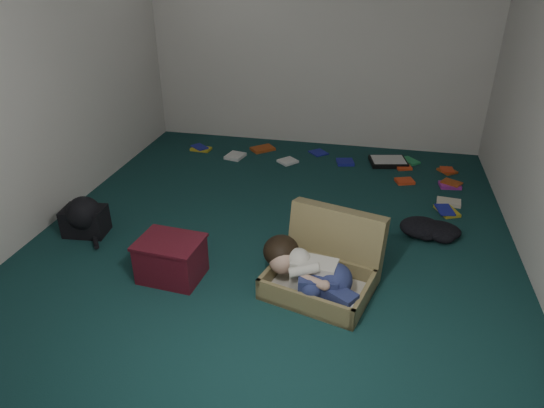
% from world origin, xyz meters
% --- Properties ---
extents(floor, '(4.50, 4.50, 0.00)m').
position_xyz_m(floor, '(0.00, 0.00, 0.00)').
color(floor, '#133737').
rests_on(floor, ground).
extents(wall_back, '(4.50, 0.00, 4.50)m').
position_xyz_m(wall_back, '(0.00, 2.25, 1.30)').
color(wall_back, silver).
rests_on(wall_back, ground).
extents(wall_front, '(4.50, 0.00, 4.50)m').
position_xyz_m(wall_front, '(0.00, -2.25, 1.30)').
color(wall_front, silver).
rests_on(wall_front, ground).
extents(wall_left, '(0.00, 4.50, 4.50)m').
position_xyz_m(wall_left, '(-2.00, 0.00, 1.30)').
color(wall_left, silver).
rests_on(wall_left, ground).
extents(suitcase, '(0.88, 0.86, 0.53)m').
position_xyz_m(suitcase, '(0.51, -0.64, 0.16)').
color(suitcase, olive).
rests_on(suitcase, floor).
extents(person, '(0.73, 0.52, 0.33)m').
position_xyz_m(person, '(0.41, -0.80, 0.20)').
color(person, silver).
rests_on(person, suitcase).
extents(maroon_bin, '(0.49, 0.40, 0.32)m').
position_xyz_m(maroon_bin, '(-0.62, -0.81, 0.16)').
color(maroon_bin, '#51101B').
rests_on(maroon_bin, floor).
extents(backpack, '(0.47, 0.39, 0.26)m').
position_xyz_m(backpack, '(-1.59, -0.38, 0.13)').
color(backpack, black).
rests_on(backpack, floor).
extents(clothing_pile, '(0.53, 0.45, 0.15)m').
position_xyz_m(clothing_pile, '(1.32, 0.24, 0.08)').
color(clothing_pile, black).
rests_on(clothing_pile, floor).
extents(paper_tray, '(0.46, 0.38, 0.06)m').
position_xyz_m(paper_tray, '(0.95, 1.76, 0.03)').
color(paper_tray, black).
rests_on(paper_tray, floor).
extents(book_scatter, '(3.13, 1.48, 0.02)m').
position_xyz_m(book_scatter, '(0.57, 1.50, 0.01)').
color(book_scatter, gold).
rests_on(book_scatter, floor).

